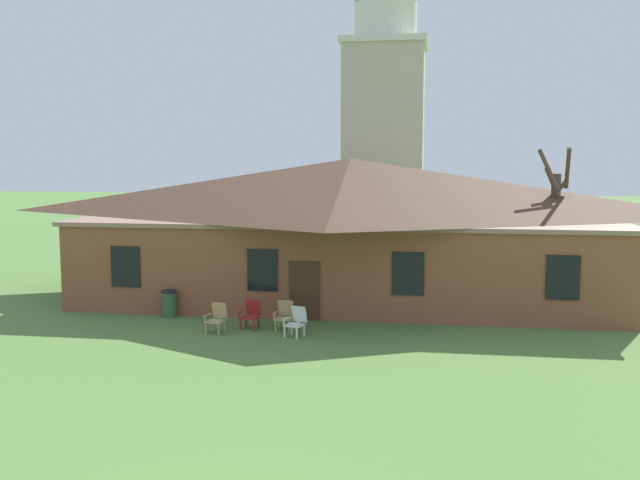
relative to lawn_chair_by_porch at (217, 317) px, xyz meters
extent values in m
cube|color=brown|center=(3.60, 7.20, 1.10)|extent=(20.54, 10.00, 3.20)
cube|color=#926D5E|center=(3.60, 7.20, 2.78)|extent=(20.95, 10.20, 0.16)
pyramid|color=#4C3323|center=(3.60, 7.20, 4.02)|extent=(21.36, 10.40, 2.32)
cube|color=black|center=(-4.11, 2.17, 1.26)|extent=(1.10, 0.06, 1.50)
cube|color=black|center=(1.03, 2.17, 1.26)|extent=(1.10, 0.06, 1.50)
cube|color=black|center=(6.16, 2.17, 1.26)|extent=(1.10, 0.06, 1.50)
cube|color=black|center=(11.30, 2.17, 1.26)|extent=(1.10, 0.06, 1.50)
cube|color=#422819|center=(2.54, 2.17, 0.55)|extent=(1.10, 0.06, 2.10)
cube|color=#BCB29E|center=(3.88, 22.79, 5.69)|extent=(4.80, 4.80, 12.37)
cube|color=silver|center=(3.88, 22.79, 12.05)|extent=(5.18, 5.18, 0.36)
cylinder|color=silver|center=(3.88, 22.79, 13.33)|extent=(3.80, 3.80, 2.20)
cube|color=tan|center=(0.16, -0.38, -0.32)|extent=(0.06, 0.06, 0.36)
cube|color=tan|center=(-0.29, -0.30, -0.32)|extent=(0.06, 0.06, 0.36)
cube|color=tan|center=(0.24, 0.05, -0.32)|extent=(0.06, 0.06, 0.36)
cube|color=tan|center=(-0.21, 0.14, -0.32)|extent=(0.06, 0.06, 0.36)
cube|color=tan|center=(-0.02, -0.12, -0.11)|extent=(0.63, 0.61, 0.05)
cube|color=tan|center=(0.04, 0.18, 0.19)|extent=(0.54, 0.28, 0.54)
cube|color=tan|center=(0.26, -0.20, 0.08)|extent=(0.15, 0.47, 0.03)
cube|color=tan|center=(0.23, -0.35, -0.03)|extent=(0.05, 0.05, 0.22)
cube|color=tan|center=(-0.31, -0.09, 0.08)|extent=(0.15, 0.47, 0.03)
cube|color=tan|center=(-0.34, -0.25, -0.03)|extent=(0.05, 0.05, 0.22)
cube|color=maroon|center=(1.14, 0.32, -0.32)|extent=(0.06, 0.06, 0.36)
cube|color=maroon|center=(0.69, 0.40, -0.32)|extent=(0.06, 0.06, 0.36)
cube|color=maroon|center=(1.21, 0.76, -0.32)|extent=(0.06, 0.06, 0.36)
cube|color=maroon|center=(0.76, 0.83, -0.32)|extent=(0.06, 0.06, 0.36)
cube|color=maroon|center=(0.95, 0.58, -0.11)|extent=(0.62, 0.60, 0.05)
cube|color=maroon|center=(1.00, 0.88, 0.19)|extent=(0.54, 0.27, 0.54)
cube|color=maroon|center=(1.23, 0.51, 0.08)|extent=(0.14, 0.47, 0.03)
cube|color=maroon|center=(1.21, 0.35, -0.03)|extent=(0.05, 0.05, 0.22)
cube|color=maroon|center=(0.66, 0.60, 0.08)|extent=(0.14, 0.47, 0.03)
cube|color=maroon|center=(0.63, 0.44, -0.03)|extent=(0.05, 0.05, 0.22)
cube|color=tan|center=(2.35, 0.38, -0.32)|extent=(0.05, 0.05, 0.36)
cube|color=tan|center=(1.89, 0.39, -0.32)|extent=(0.05, 0.05, 0.36)
cube|color=tan|center=(2.36, 0.82, -0.32)|extent=(0.05, 0.05, 0.36)
cube|color=tan|center=(1.90, 0.83, -0.32)|extent=(0.05, 0.05, 0.36)
cube|color=tan|center=(2.12, 0.61, -0.11)|extent=(0.55, 0.53, 0.05)
cube|color=tan|center=(2.13, 0.92, 0.19)|extent=(0.52, 0.20, 0.54)
cube|color=tan|center=(2.41, 0.58, 0.08)|extent=(0.07, 0.47, 0.03)
cube|color=tan|center=(2.41, 0.42, -0.03)|extent=(0.04, 0.04, 0.22)
cube|color=tan|center=(1.83, 0.59, 0.08)|extent=(0.07, 0.47, 0.03)
cube|color=tan|center=(1.83, 0.43, -0.03)|extent=(0.04, 0.04, 0.22)
cube|color=silver|center=(2.77, -0.53, -0.32)|extent=(0.06, 0.06, 0.36)
cube|color=silver|center=(2.35, -0.37, -0.32)|extent=(0.06, 0.06, 0.36)
cube|color=silver|center=(2.93, -0.12, -0.32)|extent=(0.06, 0.06, 0.36)
cube|color=silver|center=(2.50, 0.04, -0.32)|extent=(0.06, 0.06, 0.36)
cube|color=silver|center=(2.64, -0.24, -0.11)|extent=(0.69, 0.68, 0.05)
cube|color=silver|center=(2.75, 0.05, 0.19)|extent=(0.55, 0.36, 0.54)
cube|color=silver|center=(2.90, -0.37, 0.08)|extent=(0.22, 0.46, 0.03)
cube|color=silver|center=(2.84, -0.52, -0.03)|extent=(0.05, 0.05, 0.22)
cube|color=silver|center=(2.36, -0.16, 0.08)|extent=(0.22, 0.46, 0.03)
cube|color=silver|center=(2.30, -0.31, -0.03)|extent=(0.05, 0.05, 0.22)
cylinder|color=brown|center=(11.67, 6.62, 2.05)|extent=(0.36, 0.36, 5.10)
cylinder|color=brown|center=(11.34, 6.30, 4.74)|extent=(0.86, 0.89, 1.63)
cylinder|color=brown|center=(11.69, 5.79, 2.94)|extent=(1.75, 0.19, 1.24)
cylinder|color=brown|center=(11.49, 6.41, 4.28)|extent=(0.64, 0.58, 1.14)
cylinder|color=brown|center=(11.80, 6.95, 3.93)|extent=(0.83, 0.45, 0.99)
cylinder|color=brown|center=(12.08, 6.59, 4.82)|extent=(0.24, 0.96, 1.60)
cylinder|color=#335638|center=(-2.38, 1.90, -0.05)|extent=(0.52, 0.52, 0.90)
cylinder|color=black|center=(-2.38, 1.90, 0.44)|extent=(0.56, 0.56, 0.08)
camera|label=1|loc=(7.01, -22.80, 5.31)|focal=41.00mm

